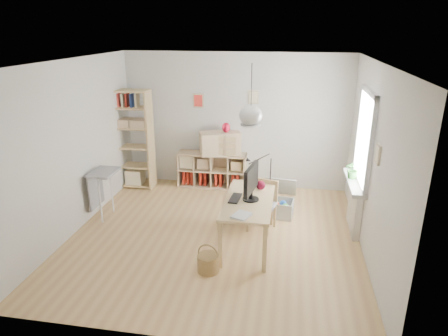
% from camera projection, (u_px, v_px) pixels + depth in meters
% --- Properties ---
extents(ground, '(4.50, 4.50, 0.00)m').
position_uv_depth(ground, '(215.00, 236.00, 6.36)').
color(ground, tan).
rests_on(ground, ground).
extents(room_shell, '(4.50, 4.50, 4.50)m').
position_uv_depth(room_shell, '(251.00, 115.00, 5.46)').
color(room_shell, white).
rests_on(room_shell, ground).
extents(window_unit, '(0.07, 1.16, 1.46)m').
position_uv_depth(window_unit, '(365.00, 138.00, 6.04)').
color(window_unit, white).
rests_on(window_unit, ground).
extents(radiator, '(0.10, 0.80, 0.80)m').
position_uv_depth(radiator, '(355.00, 207.00, 6.43)').
color(radiator, white).
rests_on(radiator, ground).
extents(windowsill, '(0.22, 1.20, 0.06)m').
position_uv_depth(windowsill, '(354.00, 182.00, 6.29)').
color(windowsill, silver).
rests_on(windowsill, radiator).
extents(desk, '(0.70, 1.50, 0.75)m').
position_uv_depth(desk, '(249.00, 205.00, 5.91)').
color(desk, '#D7B87B').
rests_on(desk, ground).
extents(cube_shelf, '(1.40, 0.38, 0.72)m').
position_uv_depth(cube_shelf, '(211.00, 172.00, 8.27)').
color(cube_shelf, tan).
rests_on(cube_shelf, ground).
extents(tall_bookshelf, '(0.80, 0.38, 2.00)m').
position_uv_depth(tall_bookshelf, '(132.00, 135.00, 7.99)').
color(tall_bookshelf, '#D7B87B').
rests_on(tall_bookshelf, ground).
extents(side_table, '(0.40, 0.55, 0.85)m').
position_uv_depth(side_table, '(101.00, 181.00, 6.78)').
color(side_table, gray).
rests_on(side_table, ground).
extents(chair, '(0.49, 0.49, 0.82)m').
position_uv_depth(chair, '(263.00, 202.00, 6.46)').
color(chair, gray).
rests_on(chair, ground).
extents(wicker_basket, '(0.30, 0.30, 0.41)m').
position_uv_depth(wicker_basket, '(208.00, 263.00, 5.40)').
color(wicker_basket, '#A07848').
rests_on(wicker_basket, ground).
extents(storage_chest, '(0.63, 0.69, 0.60)m').
position_uv_depth(storage_chest, '(278.00, 204.00, 7.04)').
color(storage_chest, beige).
rests_on(storage_chest, ground).
extents(monitor, '(0.24, 0.60, 0.53)m').
position_uv_depth(monitor, '(251.00, 181.00, 5.75)').
color(monitor, black).
rests_on(monitor, desk).
extents(keyboard, '(0.17, 0.38, 0.02)m').
position_uv_depth(keyboard, '(235.00, 198.00, 5.88)').
color(keyboard, black).
rests_on(keyboard, desk).
extents(task_lamp, '(0.43, 0.16, 0.45)m').
position_uv_depth(task_lamp, '(257.00, 166.00, 6.33)').
color(task_lamp, black).
rests_on(task_lamp, desk).
extents(yarn_ball, '(0.14, 0.14, 0.14)m').
position_uv_depth(yarn_ball, '(261.00, 185.00, 6.20)').
color(yarn_ball, '#4A0918').
rests_on(yarn_ball, desk).
extents(paper_tray, '(0.29, 0.32, 0.03)m').
position_uv_depth(paper_tray, '(241.00, 215.00, 5.34)').
color(paper_tray, silver).
rests_on(paper_tray, desk).
extents(drawer_chest, '(0.87, 0.62, 0.45)m').
position_uv_depth(drawer_chest, '(220.00, 143.00, 7.98)').
color(drawer_chest, tan).
rests_on(drawer_chest, cube_shelf).
extents(red_vase, '(0.16, 0.16, 0.20)m').
position_uv_depth(red_vase, '(226.00, 128.00, 7.85)').
color(red_vase, '#AA0E26').
rests_on(red_vase, drawer_chest).
extents(potted_plant, '(0.28, 0.24, 0.30)m').
position_uv_depth(potted_plant, '(354.00, 169.00, 6.33)').
color(potted_plant, '#2C6827').
rests_on(potted_plant, windowsill).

